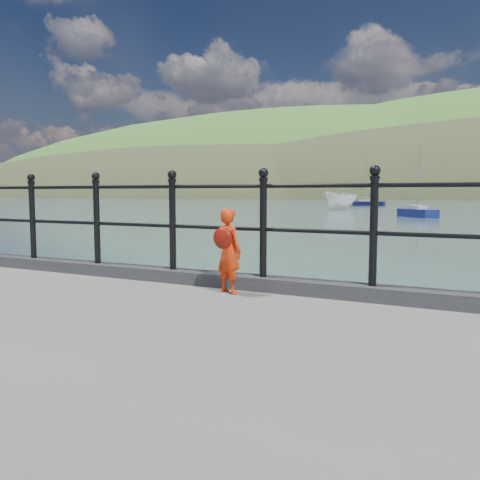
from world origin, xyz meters
The scene contains 7 objects.
ground centered at (0.00, 0.00, 0.00)m, with size 600.00×600.00×0.00m, color #2D4251.
kerb centered at (0.00, -0.15, 1.07)m, with size 60.00×0.30×0.15m, color #28282B.
railing centered at (0.00, -0.15, 1.82)m, with size 18.11×0.11×1.20m.
child centered at (0.34, -0.47, 1.47)m, with size 0.39×0.34×0.91m.
launch_white centered at (-14.77, 56.31, 1.13)m, with size 2.20×5.85×2.26m, color white.
sailboat_left centered at (-16.77, 78.42, 0.34)m, with size 5.94×1.99×8.39m.
sailboat_port centered at (-3.45, 40.67, 0.34)m, with size 3.86×4.14×6.48m.
Camera 1 is at (2.91, -5.20, 2.07)m, focal length 38.00 mm.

